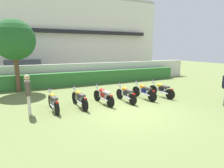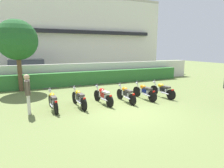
{
  "view_description": "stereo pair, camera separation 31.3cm",
  "coord_description": "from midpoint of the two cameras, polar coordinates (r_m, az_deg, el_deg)",
  "views": [
    {
      "loc": [
        -4.16,
        -6.93,
        2.77
      ],
      "look_at": [
        0.0,
        1.85,
        0.94
      ],
      "focal_mm": 30.34,
      "sensor_mm": 36.0,
      "label": 1
    },
    {
      "loc": [
        -3.87,
        -7.06,
        2.77
      ],
      "look_at": [
        0.0,
        1.85,
        0.94
      ],
      "focal_mm": 30.34,
      "sensor_mm": 36.0,
      "label": 2
    }
  ],
  "objects": [
    {
      "name": "hedge_row",
      "position": [
        14.83,
        -9.35,
        1.73
      ],
      "size": [
        16.94,
        0.7,
        1.02
      ],
      "primitive_type": "cube",
      "color": "#337033",
      "rests_on": "ground"
    },
    {
      "name": "inspector_person",
      "position": [
        8.68,
        -24.93,
        -1.98
      ],
      "size": [
        0.23,
        0.69,
        1.71
      ],
      "color": "silver",
      "rests_on": "ground"
    },
    {
      "name": "ground",
      "position": [
        8.52,
        4.31,
        -8.34
      ],
      "size": [
        60.0,
        60.0,
        0.0
      ],
      "primitive_type": "plane",
      "color": "olive"
    },
    {
      "name": "tree_near_inspector",
      "position": [
        13.61,
        -27.99,
        11.62
      ],
      "size": [
        2.55,
        2.55,
        4.59
      ],
      "color": "brown",
      "rests_on": "ground"
    },
    {
      "name": "motorcycle_in_row_0",
      "position": [
        8.96,
        -18.24,
        -4.97
      ],
      "size": [
        0.6,
        1.87,
        0.95
      ],
      "rotation": [
        0.0,
        0.0,
        1.64
      ],
      "color": "black",
      "rests_on": "ground"
    },
    {
      "name": "parked_car",
      "position": [
        17.58,
        -25.13,
        3.64
      ],
      "size": [
        4.56,
        2.19,
        1.89
      ],
      "rotation": [
        0.0,
        0.0,
        0.03
      ],
      "color": "navy",
      "rests_on": "ground"
    },
    {
      "name": "motorcycle_in_row_4",
      "position": [
        10.6,
        8.77,
        -2.14
      ],
      "size": [
        0.6,
        1.91,
        0.96
      ],
      "rotation": [
        0.0,
        0.0,
        1.7
      ],
      "color": "black",
      "rests_on": "ground"
    },
    {
      "name": "motorcycle_in_row_3",
      "position": [
        9.92,
        3.32,
        -2.95
      ],
      "size": [
        0.6,
        1.83,
        0.95
      ],
      "rotation": [
        0.0,
        0.0,
        1.64
      ],
      "color": "black",
      "rests_on": "ground"
    },
    {
      "name": "building",
      "position": [
        23.55,
        -15.95,
        13.77
      ],
      "size": [
        22.28,
        6.5,
        8.44
      ],
      "color": "silver",
      "rests_on": "ground"
    },
    {
      "name": "compound_wall",
      "position": [
        15.46,
        -10.1,
        3.16
      ],
      "size": [
        21.17,
        0.3,
        1.61
      ],
      "primitive_type": "cube",
      "color": "silver",
      "rests_on": "ground"
    },
    {
      "name": "motorcycle_in_row_1",
      "position": [
        9.16,
        -10.75,
        -4.22
      ],
      "size": [
        0.6,
        1.9,
        0.96
      ],
      "rotation": [
        0.0,
        0.0,
        1.67
      ],
      "color": "black",
      "rests_on": "ground"
    },
    {
      "name": "motorcycle_in_row_5",
      "position": [
        11.25,
        13.9,
        -1.61
      ],
      "size": [
        0.6,
        1.88,
        0.95
      ],
      "rotation": [
        0.0,
        0.0,
        1.71
      ],
      "color": "black",
      "rests_on": "ground"
    },
    {
      "name": "motorcycle_in_row_2",
      "position": [
        9.54,
        -3.56,
        -3.48
      ],
      "size": [
        0.6,
        1.86,
        0.95
      ],
      "rotation": [
        0.0,
        0.0,
        1.72
      ],
      "color": "black",
      "rests_on": "ground"
    }
  ]
}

